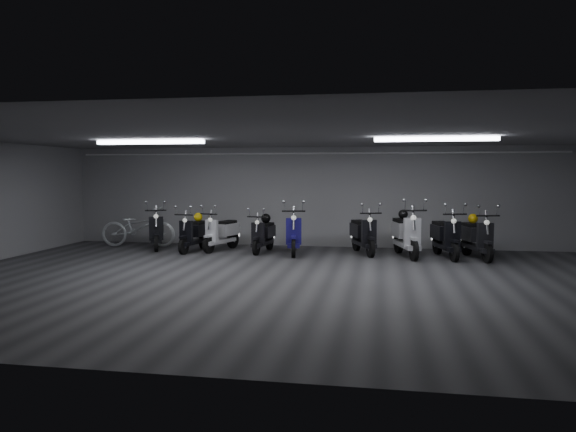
% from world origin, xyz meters
% --- Properties ---
extents(floor, '(14.00, 10.00, 0.01)m').
position_xyz_m(floor, '(0.00, 0.00, -0.01)').
color(floor, '#313133').
rests_on(floor, ground).
extents(ceiling, '(14.00, 10.00, 0.01)m').
position_xyz_m(ceiling, '(0.00, 0.00, 2.80)').
color(ceiling, slate).
rests_on(ceiling, ground).
extents(back_wall, '(14.00, 0.01, 2.80)m').
position_xyz_m(back_wall, '(0.00, 5.00, 1.40)').
color(back_wall, gray).
rests_on(back_wall, ground).
extents(front_wall, '(14.00, 0.01, 2.80)m').
position_xyz_m(front_wall, '(0.00, -5.00, 1.40)').
color(front_wall, gray).
rests_on(front_wall, ground).
extents(fluor_strip_left, '(2.40, 0.18, 0.08)m').
position_xyz_m(fluor_strip_left, '(-3.00, 1.00, 2.74)').
color(fluor_strip_left, white).
rests_on(fluor_strip_left, ceiling).
extents(fluor_strip_right, '(2.40, 0.18, 0.08)m').
position_xyz_m(fluor_strip_right, '(3.00, 1.00, 2.74)').
color(fluor_strip_right, white).
rests_on(fluor_strip_right, ceiling).
extents(conduit, '(13.60, 0.05, 0.05)m').
position_xyz_m(conduit, '(0.00, 4.92, 2.62)').
color(conduit, white).
rests_on(conduit, back_wall).
extents(scooter_0, '(1.24, 1.92, 1.36)m').
position_xyz_m(scooter_0, '(-4.07, 3.72, 0.68)').
color(scooter_0, black).
rests_on(scooter_0, floor).
extents(scooter_1, '(0.81, 1.76, 1.26)m').
position_xyz_m(scooter_1, '(-2.90, 3.41, 0.63)').
color(scooter_1, black).
rests_on(scooter_1, floor).
extents(scooter_2, '(1.05, 1.79, 1.27)m').
position_xyz_m(scooter_2, '(-2.24, 3.68, 0.63)').
color(scooter_2, silver).
rests_on(scooter_2, floor).
extents(scooter_3, '(0.72, 1.67, 1.21)m').
position_xyz_m(scooter_3, '(-1.07, 3.58, 0.60)').
color(scooter_3, black).
rests_on(scooter_3, floor).
extents(scooter_4, '(0.89, 1.98, 1.42)m').
position_xyz_m(scooter_4, '(-0.23, 3.44, 0.71)').
color(scooter_4, navy).
rests_on(scooter_4, floor).
extents(scooter_5, '(1.17, 1.92, 1.35)m').
position_xyz_m(scooter_5, '(1.52, 3.71, 0.68)').
color(scooter_5, black).
rests_on(scooter_5, floor).
extents(scooter_6, '(1.12, 2.09, 1.48)m').
position_xyz_m(scooter_6, '(2.57, 3.43, 0.74)').
color(scooter_6, '#B2B2B6').
rests_on(scooter_6, floor).
extents(scooter_7, '(1.00, 1.95, 1.39)m').
position_xyz_m(scooter_7, '(3.52, 3.43, 0.69)').
color(scooter_7, black).
rests_on(scooter_7, floor).
extents(scooter_9, '(1.02, 1.91, 1.36)m').
position_xyz_m(scooter_9, '(4.24, 3.37, 0.68)').
color(scooter_9, black).
rests_on(scooter_9, floor).
extents(bicycle, '(2.14, 0.96, 1.34)m').
position_xyz_m(bicycle, '(-4.77, 4.07, 0.67)').
color(bicycle, silver).
rests_on(bicycle, floor).
extents(helmet_0, '(0.24, 0.24, 0.24)m').
position_xyz_m(helmet_0, '(2.51, 3.70, 1.04)').
color(helmet_0, black).
rests_on(helmet_0, scooter_6).
extents(helmet_1, '(0.24, 0.24, 0.24)m').
position_xyz_m(helmet_1, '(4.18, 3.62, 0.96)').
color(helmet_1, '#CC9F0C').
rests_on(helmet_1, scooter_9).
extents(helmet_2, '(0.23, 0.23, 0.23)m').
position_xyz_m(helmet_2, '(-2.86, 3.64, 0.90)').
color(helmet_2, gold).
rests_on(helmet_2, scooter_1).
extents(helmet_3, '(0.26, 0.26, 0.26)m').
position_xyz_m(helmet_3, '(-1.04, 3.80, 0.88)').
color(helmet_3, black).
rests_on(helmet_3, scooter_3).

